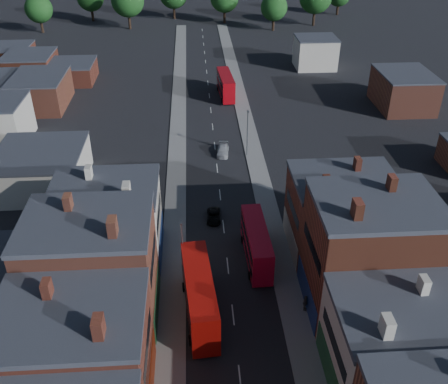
{
  "coord_description": "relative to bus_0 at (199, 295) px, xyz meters",
  "views": [
    {
      "loc": [
        -3.42,
        -13.92,
        39.17
      ],
      "look_at": [
        0.0,
        38.91,
        6.14
      ],
      "focal_mm": 40.0,
      "sensor_mm": 36.0,
      "label": 1
    }
  ],
  "objects": [
    {
      "name": "bus_2",
      "position": [
        7.0,
        63.16,
        -0.22
      ],
      "size": [
        3.34,
        11.26,
        4.8
      ],
      "rotation": [
        0.0,
        0.0,
        0.06
      ],
      "color": "#9C060E",
      "rests_on": "ground"
    },
    {
      "name": "pavement_west",
      "position": [
        -3.0,
        25.75,
        -2.75
      ],
      "size": [
        3.0,
        200.0,
        0.12
      ],
      "primitive_type": "cube",
      "color": "gray",
      "rests_on": "ground"
    },
    {
      "name": "car_3",
      "position": [
        4.74,
        36.68,
        -2.13
      ],
      "size": [
        2.41,
        4.87,
        1.36
      ],
      "primitive_type": "imported",
      "rotation": [
        0.0,
        0.0,
        -0.11
      ],
      "color": "silver",
      "rests_on": "ground"
    },
    {
      "name": "ped_3",
      "position": [
        11.2,
        -0.12,
        -1.71
      ],
      "size": [
        0.88,
        1.26,
        1.97
      ],
      "primitive_type": "imported",
      "rotation": [
        0.0,
        0.0,
        1.23
      ],
      "color": "#4F4B44",
      "rests_on": "pavement_east"
    },
    {
      "name": "lamp_post_3",
      "position": [
        8.7,
        35.75,
        1.89
      ],
      "size": [
        0.25,
        0.7,
        8.12
      ],
      "color": "slate",
      "rests_on": "ground"
    },
    {
      "name": "bus_1",
      "position": [
        7.0,
        8.73,
        -0.34
      ],
      "size": [
        2.95,
        10.69,
        4.59
      ],
      "rotation": [
        0.0,
        0.0,
        0.03
      ],
      "color": "red",
      "rests_on": "ground"
    },
    {
      "name": "lamp_post_2",
      "position": [
        -1.7,
        5.75,
        1.89
      ],
      "size": [
        0.25,
        0.7,
        8.12
      ],
      "color": "slate",
      "rests_on": "ground"
    },
    {
      "name": "pavement_east",
      "position": [
        10.0,
        25.75,
        -2.75
      ],
      "size": [
        3.0,
        200.0,
        0.12
      ],
      "primitive_type": "cube",
      "color": "gray",
      "rests_on": "ground"
    },
    {
      "name": "bus_0",
      "position": [
        0.0,
        0.0,
        0.0
      ],
      "size": [
        3.83,
        12.27,
        5.22
      ],
      "rotation": [
        0.0,
        0.0,
        0.09
      ],
      "color": "#9E0D09",
      "rests_on": "ground"
    },
    {
      "name": "car_2",
      "position": [
        2.3,
        17.53,
        -2.26
      ],
      "size": [
        2.03,
        4.07,
        1.11
      ],
      "primitive_type": "imported",
      "rotation": [
        0.0,
        0.0,
        -0.05
      ],
      "color": "black",
      "rests_on": "ground"
    }
  ]
}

